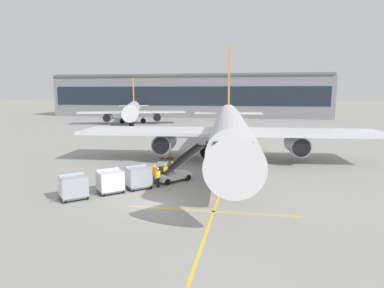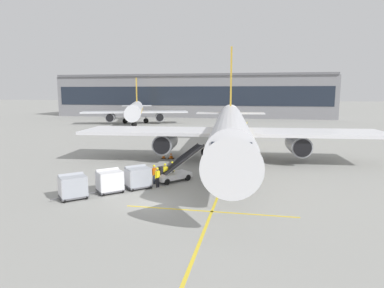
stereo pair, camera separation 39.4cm
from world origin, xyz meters
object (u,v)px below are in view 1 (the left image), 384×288
object	(u,v)px
ground_crew_by_loader	(172,169)
safety_cone_wingtip	(170,156)
parked_airplane	(230,128)
safety_cone_engine_keepout	(163,156)
ground_crew_by_carts	(154,173)
belt_loader	(175,171)
ground_crew_wingwalker	(158,176)
baggage_cart_lead	(138,177)
ground_crew_marshaller	(165,171)
baggage_cart_third	(73,186)
distant_airplane	(132,110)
baggage_cart_second	(110,181)

from	to	relation	value
ground_crew_by_loader	safety_cone_wingtip	world-z (taller)	ground_crew_by_loader
parked_airplane	safety_cone_wingtip	xyz separation A→B (m)	(-7.25, -0.29, -3.53)
safety_cone_engine_keepout	ground_crew_by_carts	bearing A→B (deg)	-78.22
belt_loader	ground_crew_wingwalker	size ratio (longest dim) A/B	2.77
safety_cone_engine_keepout	ground_crew_by_loader	bearing A→B (deg)	-69.61
baggage_cart_lead	ground_crew_marshaller	xyz separation A→B (m)	(1.76, 2.32, -0.00)
parked_airplane	belt_loader	world-z (taller)	parked_airplane
baggage_cart_third	distant_airplane	distance (m)	62.71
ground_crew_wingwalker	safety_cone_engine_keepout	size ratio (longest dim) A/B	2.88
ground_crew_by_loader	safety_cone_engine_keepout	size ratio (longest dim) A/B	2.88
ground_crew_marshaller	baggage_cart_second	bearing A→B (deg)	-132.03
ground_crew_marshaller	safety_cone_engine_keepout	world-z (taller)	ground_crew_marshaller
baggage_cart_second	ground_crew_wingwalker	bearing A→B (deg)	33.38
baggage_cart_second	ground_crew_marshaller	world-z (taller)	baggage_cart_second
ground_crew_wingwalker	safety_cone_wingtip	distance (m)	12.66
baggage_cart_lead	safety_cone_engine_keepout	size ratio (longest dim) A/B	4.22
baggage_cart_third	safety_cone_engine_keepout	xyz separation A→B (m)	(2.48, 16.64, -0.71)
baggage_cart_third	baggage_cart_second	bearing A→B (deg)	44.71
ground_crew_by_loader	safety_cone_wingtip	xyz separation A→B (m)	(-2.66, 9.73, -0.62)
parked_airplane	distant_airplane	size ratio (longest dim) A/B	1.28
ground_crew_by_carts	distant_airplane	distance (m)	59.32
baggage_cart_third	distant_airplane	xyz separation A→B (m)	(-17.47, 60.18, 2.46)
parked_airplane	ground_crew_wingwalker	xyz separation A→B (m)	(-5.18, -12.76, -2.91)
distant_airplane	belt_loader	bearing A→B (deg)	-65.97
baggage_cart_lead	ground_crew_marshaller	world-z (taller)	baggage_cart_lead
ground_crew_wingwalker	distant_airplane	size ratio (longest dim) A/B	0.05
baggage_cart_third	ground_crew_by_carts	bearing A→B (deg)	47.39
ground_crew_marshaller	distant_airplane	size ratio (longest dim) A/B	0.05
ground_crew_by_loader	ground_crew_marshaller	bearing A→B (deg)	-111.76
baggage_cart_third	ground_crew_marshaller	distance (m)	8.25
safety_cone_wingtip	distant_airplane	world-z (taller)	distant_airplane
baggage_cart_lead	ground_crew_by_carts	distance (m)	1.84
baggage_cart_second	ground_crew_by_carts	distance (m)	4.24
baggage_cart_lead	ground_crew_wingwalker	world-z (taller)	baggage_cart_lead
ground_crew_by_carts	ground_crew_marshaller	distance (m)	1.10
safety_cone_wingtip	baggage_cart_second	bearing A→B (deg)	-95.11
ground_crew_marshaller	safety_cone_wingtip	size ratio (longest dim) A/B	2.27
ground_crew_wingwalker	ground_crew_by_loader	bearing A→B (deg)	77.77
ground_crew_marshaller	distant_airplane	distance (m)	58.94
ground_crew_marshaller	belt_loader	bearing A→B (deg)	44.22
belt_loader	baggage_cart_lead	distance (m)	3.91
ground_crew_by_loader	ground_crew_wingwalker	size ratio (longest dim) A/B	1.00
ground_crew_by_carts	baggage_cart_third	bearing A→B (deg)	-132.61
ground_crew_wingwalker	ground_crew_marshaller	bearing A→B (deg)	83.69
baggage_cart_third	safety_cone_engine_keepout	size ratio (longest dim) A/B	4.22
ground_crew_marshaller	safety_cone_engine_keepout	bearing A→B (deg)	106.62
baggage_cart_third	belt_loader	bearing A→B (deg)	46.53
parked_airplane	safety_cone_wingtip	size ratio (longest dim) A/B	58.78
parked_airplane	ground_crew_by_carts	xyz separation A→B (m)	(-5.79, -11.78, -2.91)
baggage_cart_second	baggage_cart_third	distance (m)	2.92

